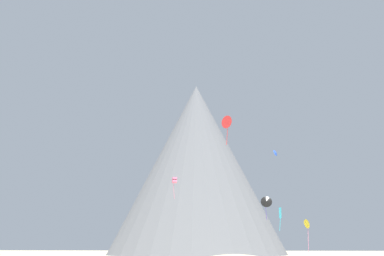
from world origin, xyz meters
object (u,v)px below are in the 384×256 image
kite_rainbow_mid (175,180)px  kite_yellow_low (307,224)px  kite_black_low (266,202)px  kite_red_mid (227,122)px  kite_cyan_low (280,214)px  kite_blue_mid (276,153)px  rock_massif (194,174)px

kite_rainbow_mid → kite_yellow_low: kite_rainbow_mid is taller
kite_black_low → kite_yellow_low: (6.67, -7.82, -5.13)m
kite_red_mid → kite_cyan_low: bearing=-169.5°
kite_rainbow_mid → kite_red_mid: size_ratio=1.04×
kite_red_mid → kite_blue_mid: bearing=-81.3°
kite_cyan_low → kite_yellow_low: bearing=-131.9°
kite_rainbow_mid → kite_black_low: size_ratio=1.00×
kite_red_mid → kite_blue_mid: kite_red_mid is taller
kite_rainbow_mid → rock_massif: bearing=71.5°
rock_massif → kite_cyan_low: size_ratio=27.29×
rock_massif → kite_rainbow_mid: 49.00m
kite_red_mid → kite_cyan_low: 17.02m
rock_massif → kite_yellow_low: (26.49, -62.15, -21.33)m
kite_rainbow_mid → kite_yellow_low: size_ratio=0.84×
kite_red_mid → kite_rainbow_mid: bearing=-28.6°
kite_blue_mid → rock_massif: bearing=55.0°
kite_rainbow_mid → kite_blue_mid: bearing=-50.3°
kite_blue_mid → kite_yellow_low: kite_blue_mid is taller
kite_yellow_low → rock_massif: bearing=1.9°
kite_blue_mid → kite_cyan_low: bearing=-151.8°
kite_yellow_low → kite_cyan_low: bearing=138.0°
kite_blue_mid → kite_rainbow_mid: bearing=93.0°
kite_rainbow_mid → kite_blue_mid: (22.50, -14.67, 2.91)m
kite_cyan_low → kite_rainbow_mid: bearing=-81.9°
kite_black_low → kite_blue_mid: (1.57, -8.24, 8.86)m
kite_red_mid → rock_massif: bearing=-42.3°
kite_rainbow_mid → kite_blue_mid: 27.02m
kite_black_low → kite_cyan_low: size_ratio=1.59×
rock_massif → kite_cyan_low: 87.66m
rock_massif → kite_black_low: 60.06m
kite_red_mid → kite_yellow_low: bearing=-91.9°
kite_blue_mid → kite_red_mid: bearing=-174.6°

